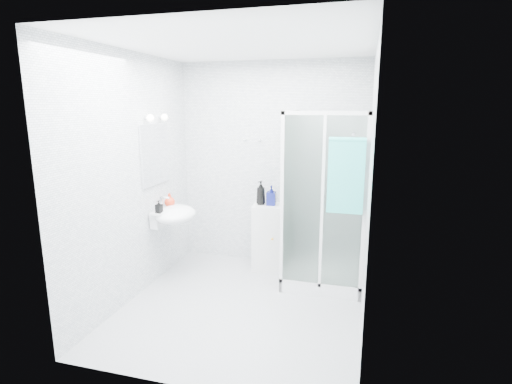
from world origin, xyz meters
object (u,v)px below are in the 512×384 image
(storage_cabinet, at_px, (267,237))
(shampoo_bottle_a, at_px, (261,193))
(hand_towel, at_px, (346,174))
(soap_dispenser_black, at_px, (159,207))
(wall_basin, at_px, (174,215))
(shampoo_bottle_b, at_px, (271,195))
(shower_enclosure, at_px, (317,247))
(soap_dispenser_orange, at_px, (170,200))

(storage_cabinet, distance_m, shampoo_bottle_a, 0.58)
(hand_towel, distance_m, soap_dispenser_black, 2.10)
(wall_basin, height_order, shampoo_bottle_b, shampoo_bottle_b)
(shower_enclosure, bearing_deg, wall_basin, -169.19)
(shampoo_bottle_a, distance_m, soap_dispenser_orange, 1.12)
(storage_cabinet, bearing_deg, soap_dispenser_orange, -162.57)
(hand_towel, relative_size, soap_dispenser_black, 5.34)
(storage_cabinet, bearing_deg, shampoo_bottle_b, 3.00)
(shower_enclosure, relative_size, shampoo_bottle_b, 8.11)
(soap_dispenser_orange, bearing_deg, soap_dispenser_black, -85.84)
(shampoo_bottle_b, bearing_deg, shampoo_bottle_a, -176.37)
(shower_enclosure, bearing_deg, shampoo_bottle_a, 160.38)
(shampoo_bottle_b, height_order, soap_dispenser_black, shampoo_bottle_b)
(shower_enclosure, relative_size, soap_dispenser_orange, 12.28)
(shampoo_bottle_a, height_order, soap_dispenser_orange, shampoo_bottle_a)
(storage_cabinet, bearing_deg, hand_towel, -40.39)
(shower_enclosure, bearing_deg, soap_dispenser_black, -163.72)
(shampoo_bottle_b, relative_size, soap_dispenser_black, 1.71)
(hand_towel, bearing_deg, shower_enclosure, 127.72)
(storage_cabinet, distance_m, hand_towel, 1.52)
(shampoo_bottle_a, distance_m, shampoo_bottle_b, 0.13)
(shower_enclosure, distance_m, soap_dispenser_black, 1.87)
(storage_cabinet, height_order, hand_towel, hand_towel)
(storage_cabinet, height_order, shampoo_bottle_a, shampoo_bottle_a)
(hand_towel, relative_size, shampoo_bottle_a, 2.57)
(shampoo_bottle_a, relative_size, soap_dispenser_orange, 1.84)
(storage_cabinet, bearing_deg, soap_dispenser_black, -150.16)
(storage_cabinet, xyz_separation_m, soap_dispenser_black, (-1.07, -0.77, 0.51))
(shower_enclosure, height_order, shampoo_bottle_b, shower_enclosure)
(shower_enclosure, distance_m, hand_towel, 1.06)
(shampoo_bottle_a, height_order, shampoo_bottle_b, shampoo_bottle_a)
(shampoo_bottle_a, bearing_deg, storage_cabinet, 0.42)
(shampoo_bottle_b, distance_m, soap_dispenser_black, 1.37)
(shower_enclosure, distance_m, shampoo_bottle_a, 0.96)
(shampoo_bottle_b, bearing_deg, shower_enclosure, -24.07)
(wall_basin, relative_size, soap_dispenser_orange, 3.44)
(hand_towel, relative_size, soap_dispenser_orange, 4.73)
(wall_basin, bearing_deg, hand_towel, -2.48)
(wall_basin, xyz_separation_m, soap_dispenser_orange, (-0.10, 0.11, 0.15))
(wall_basin, relative_size, shampoo_bottle_b, 2.27)
(shower_enclosure, relative_size, soap_dispenser_black, 13.88)
(storage_cabinet, xyz_separation_m, shampoo_bottle_b, (0.05, 0.01, 0.54))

